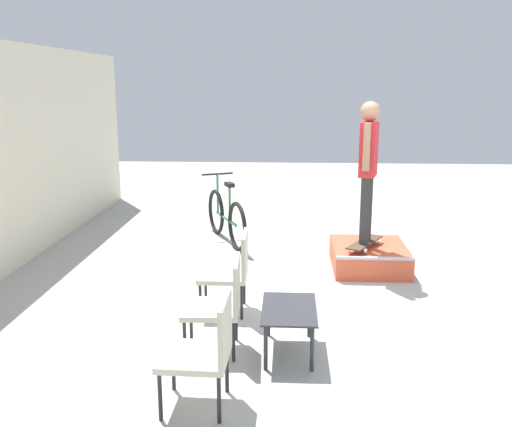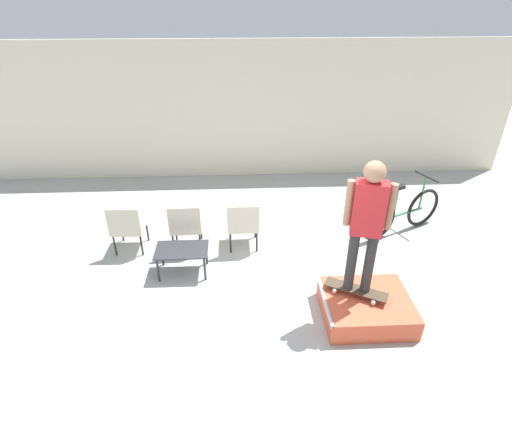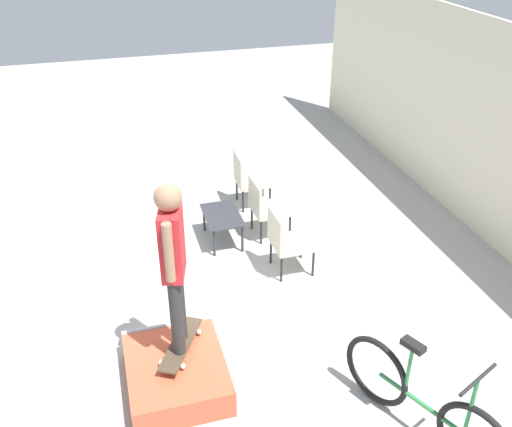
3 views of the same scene
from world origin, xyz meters
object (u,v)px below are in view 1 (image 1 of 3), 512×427
(skate_ramp_box, at_px, (369,257))
(person_skater, at_px, (368,160))
(coffee_table, at_px, (289,314))
(patio_chair_left, at_px, (206,347))
(skateboard_on_ramp, at_px, (365,243))
(patio_chair_center, at_px, (221,301))
(patio_chair_right, at_px, (231,268))
(bicycle, at_px, (226,217))

(skate_ramp_box, relative_size, person_skater, 0.64)
(person_skater, bearing_deg, coffee_table, 171.98)
(coffee_table, height_order, patio_chair_left, patio_chair_left)
(skateboard_on_ramp, height_order, patio_chair_center, patio_chair_center)
(skate_ramp_box, bearing_deg, coffee_table, 157.13)
(patio_chair_right, xyz_separation_m, bicycle, (2.84, 0.37, -0.10))
(bicycle, bearing_deg, skate_ramp_box, -144.66)
(skateboard_on_ramp, bearing_deg, person_skater, 28.77)
(person_skater, xyz_separation_m, coffee_table, (-2.42, 1.00, -1.12))
(person_skater, bearing_deg, patio_chair_right, 146.45)
(patio_chair_center, bearing_deg, skate_ramp_box, 144.06)
(skateboard_on_ramp, relative_size, patio_chair_right, 0.93)
(patio_chair_center, bearing_deg, bicycle, -176.60)
(skateboard_on_ramp, bearing_deg, patio_chair_right, 160.87)
(patio_chair_left, relative_size, patio_chair_center, 1.00)
(patio_chair_center, xyz_separation_m, patio_chair_right, (0.95, -0.00, 0.00))
(skateboard_on_ramp, distance_m, coffee_table, 2.62)
(person_skater, xyz_separation_m, patio_chair_center, (-2.42, 1.63, -1.00))
(skate_ramp_box, xyz_separation_m, bicycle, (1.22, 2.08, 0.24))
(patio_chair_right, bearing_deg, person_skater, 131.18)
(skate_ramp_box, distance_m, person_skater, 1.35)
(patio_chair_left, bearing_deg, skateboard_on_ramp, 155.65)
(person_skater, relative_size, coffee_table, 2.28)
(skate_ramp_box, relative_size, bicycle, 0.70)
(skateboard_on_ramp, relative_size, coffee_table, 1.03)
(skateboard_on_ramp, height_order, patio_chair_left, patio_chair_left)
(patio_chair_left, height_order, patio_chair_center, same)
(coffee_table, xyz_separation_m, patio_chair_right, (0.95, 0.63, 0.12))
(skate_ramp_box, height_order, skateboard_on_ramp, skateboard_on_ramp)
(person_skater, distance_m, coffee_table, 2.85)
(patio_chair_center, relative_size, patio_chair_right, 1.00)
(coffee_table, bearing_deg, skateboard_on_ramp, -22.37)
(skateboard_on_ramp, height_order, bicycle, bicycle)
(coffee_table, distance_m, patio_chair_center, 0.64)
(patio_chair_left, height_order, patio_chair_right, same)
(coffee_table, bearing_deg, patio_chair_center, 89.69)
(patio_chair_center, bearing_deg, patio_chair_left, -2.15)
(person_skater, height_order, bicycle, person_skater)
(skateboard_on_ramp, bearing_deg, skate_ramp_box, -2.00)
(patio_chair_right, bearing_deg, coffee_table, 32.67)
(person_skater, distance_m, patio_chair_right, 2.42)
(patio_chair_center, bearing_deg, person_skater, 143.89)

